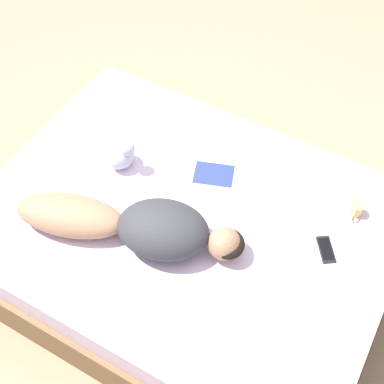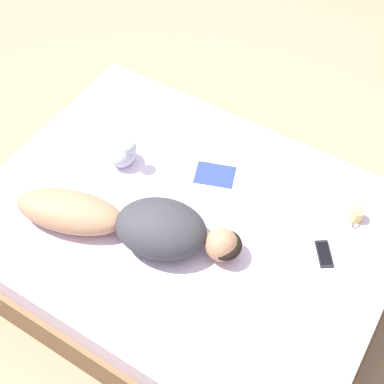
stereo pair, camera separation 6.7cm
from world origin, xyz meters
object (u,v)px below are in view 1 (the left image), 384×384
cell_phone (326,249)px  person (136,226)px  coffee_mug (356,209)px  open_magazine (217,159)px

cell_phone → person: bearing=-10.2°
coffee_mug → cell_phone: 0.30m
open_magazine → coffee_mug: coffee_mug is taller
person → cell_phone: size_ratio=7.15×
coffee_mug → cell_phone: bearing=-10.3°
person → open_magazine: person is taller
cell_phone → open_magazine: bearing=-54.0°
person → open_magazine: (-0.67, 0.11, -0.10)m
coffee_mug → person: bearing=-53.3°
person → cell_phone: bearing=97.5°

